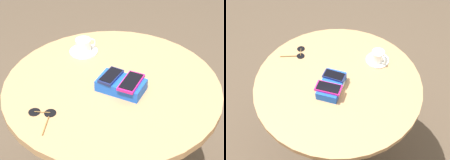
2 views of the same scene
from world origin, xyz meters
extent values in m
cylinder|color=#2D2D2D|center=(0.00, 0.00, 0.38)|extent=(0.07, 0.07, 0.71)
cylinder|color=tan|center=(0.00, 0.00, 0.75)|extent=(0.92, 0.92, 0.03)
cube|color=blue|center=(-0.05, 0.03, 0.78)|extent=(0.21, 0.15, 0.05)
cube|color=white|center=(-0.06, -0.02, 0.78)|extent=(0.10, 0.03, 0.02)
cube|color=#D11975|center=(-0.09, 0.04, 0.81)|extent=(0.10, 0.15, 0.01)
cube|color=black|center=(-0.09, 0.04, 0.82)|extent=(0.09, 0.13, 0.00)
cube|color=navy|center=(0.00, 0.02, 0.81)|extent=(0.09, 0.13, 0.01)
cube|color=black|center=(0.00, 0.02, 0.82)|extent=(0.08, 0.12, 0.00)
cylinder|color=white|center=(0.19, -0.22, 0.76)|extent=(0.13, 0.13, 0.01)
cylinder|color=white|center=(0.19, -0.22, 0.80)|extent=(0.07, 0.07, 0.06)
cylinder|color=tan|center=(0.19, -0.22, 0.82)|extent=(0.06, 0.06, 0.00)
torus|color=white|center=(0.16, -0.24, 0.80)|extent=(0.04, 0.04, 0.05)
cylinder|color=black|center=(0.25, 0.24, 0.76)|extent=(0.05, 0.05, 0.00)
cylinder|color=black|center=(0.19, 0.24, 0.76)|extent=(0.05, 0.05, 0.00)
cylinder|color=olive|center=(0.22, 0.24, 0.76)|extent=(0.06, 0.01, 0.00)
cylinder|color=olive|center=(0.18, 0.31, 0.76)|extent=(0.02, 0.10, 0.00)
camera|label=1|loc=(-0.28, 1.23, 1.71)|focal=60.00mm
camera|label=2|loc=(-1.12, -0.08, 2.05)|focal=50.00mm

